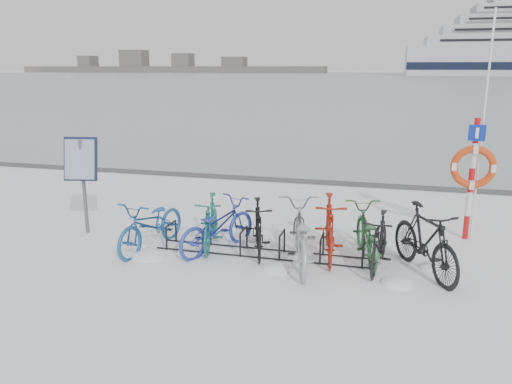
% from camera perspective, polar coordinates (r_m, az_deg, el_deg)
% --- Properties ---
extents(ground, '(900.00, 900.00, 0.00)m').
position_cam_1_polar(ground, '(9.21, 0.75, -7.12)').
color(ground, white).
rests_on(ground, ground).
extents(ice_sheet, '(400.00, 298.00, 0.02)m').
position_cam_1_polar(ice_sheet, '(163.38, 14.22, 12.56)').
color(ice_sheet, '#929DA5').
rests_on(ice_sheet, ground).
extents(quay_edge, '(400.00, 0.25, 0.10)m').
position_cam_1_polar(quay_edge, '(14.75, 6.25, 1.17)').
color(quay_edge, '#3F3F42').
rests_on(quay_edge, ground).
extents(bike_rack, '(4.00, 0.48, 0.46)m').
position_cam_1_polar(bike_rack, '(9.15, 0.76, -6.07)').
color(bike_rack, black).
rests_on(bike_rack, ground).
extents(info_board, '(0.70, 0.37, 1.99)m').
position_cam_1_polar(info_board, '(10.57, -19.34, 2.94)').
color(info_board, '#595B5E').
rests_on(info_board, ground).
extents(lifebuoy_station, '(0.84, 0.23, 4.37)m').
position_cam_1_polar(lifebuoy_station, '(10.43, 23.59, 2.60)').
color(lifebuoy_station, '#B80E13').
rests_on(lifebuoy_station, ground).
extents(shoreline, '(180.00, 12.00, 9.50)m').
position_cam_1_polar(shoreline, '(295.63, -10.52, 13.81)').
color(shoreline, '#484848').
rests_on(shoreline, ground).
extents(bike_0, '(1.00, 2.02, 1.01)m').
position_cam_1_polar(bike_0, '(9.55, -11.82, -3.42)').
color(bike_0, '#1A4F8D').
rests_on(bike_0, ground).
extents(bike_1, '(0.82, 1.75, 1.01)m').
position_cam_1_polar(bike_1, '(9.51, -5.20, -3.26)').
color(bike_1, '#196560').
rests_on(bike_1, ground).
extents(bike_2, '(1.42, 2.00, 1.00)m').
position_cam_1_polar(bike_2, '(9.30, -4.45, -3.69)').
color(bike_2, '#273BA2').
rests_on(bike_2, ground).
extents(bike_3, '(0.92, 1.73, 1.00)m').
position_cam_1_polar(bike_3, '(9.19, 0.24, -3.86)').
color(bike_3, black).
rests_on(bike_3, ground).
extents(bike_4, '(1.22, 2.25, 1.12)m').
position_cam_1_polar(bike_4, '(8.64, 5.05, -4.69)').
color(bike_4, '#95999C').
rests_on(bike_4, ground).
extents(bike_5, '(0.81, 1.95, 1.13)m').
position_cam_1_polar(bike_5, '(9.05, 8.37, -3.85)').
color(bike_5, maroon).
rests_on(bike_5, ground).
extents(bike_6, '(1.04, 1.97, 0.98)m').
position_cam_1_polar(bike_6, '(9.12, 12.48, -4.41)').
color(bike_6, '#2B6136').
rests_on(bike_6, ground).
extents(bike_7, '(0.66, 1.67, 0.97)m').
position_cam_1_polar(bike_7, '(8.74, 13.94, -5.34)').
color(bike_7, black).
rests_on(bike_7, ground).
extents(bike_8, '(1.40, 2.00, 1.18)m').
position_cam_1_polar(bike_8, '(8.69, 18.78, -5.10)').
color(bike_8, black).
rests_on(bike_8, ground).
extents(snow_drifts, '(5.85, 1.85, 0.22)m').
position_cam_1_polar(snow_drifts, '(8.96, 1.29, -7.76)').
color(snow_drifts, white).
rests_on(snow_drifts, ground).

